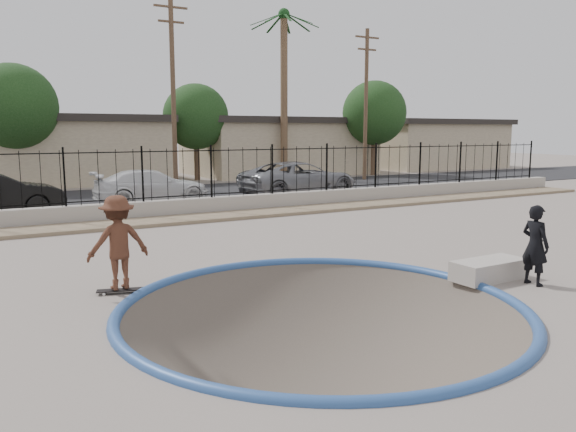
% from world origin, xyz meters
% --- Properties ---
extents(ground, '(120.00, 120.00, 2.20)m').
position_xyz_m(ground, '(0.00, 12.00, -1.10)').
color(ground, '#71655E').
rests_on(ground, ground).
extents(bowl_pit, '(6.84, 6.84, 1.80)m').
position_xyz_m(bowl_pit, '(0.00, -1.00, 0.00)').
color(bowl_pit, '#494138').
rests_on(bowl_pit, ground).
extents(coping_ring, '(7.04, 7.04, 0.20)m').
position_xyz_m(coping_ring, '(0.00, -1.00, 0.00)').
color(coping_ring, '#2B4E8B').
rests_on(coping_ring, ground).
extents(rock_strip, '(42.00, 1.60, 0.11)m').
position_xyz_m(rock_strip, '(0.00, 9.20, 0.06)').
color(rock_strip, '#9F8568').
rests_on(rock_strip, ground).
extents(retaining_wall, '(42.00, 0.45, 0.60)m').
position_xyz_m(retaining_wall, '(0.00, 10.30, 0.30)').
color(retaining_wall, gray).
rests_on(retaining_wall, ground).
extents(fence, '(40.00, 0.04, 1.80)m').
position_xyz_m(fence, '(0.00, 10.30, 1.50)').
color(fence, black).
rests_on(fence, retaining_wall).
extents(street, '(90.00, 8.00, 0.04)m').
position_xyz_m(street, '(0.00, 17.00, 0.02)').
color(street, black).
rests_on(street, ground).
extents(house_center, '(10.60, 8.60, 3.90)m').
position_xyz_m(house_center, '(0.00, 26.50, 1.97)').
color(house_center, tan).
rests_on(house_center, ground).
extents(house_east, '(12.60, 8.60, 3.90)m').
position_xyz_m(house_east, '(14.00, 26.50, 1.97)').
color(house_east, tan).
rests_on(house_east, ground).
extents(house_east_far, '(11.60, 8.60, 3.90)m').
position_xyz_m(house_east_far, '(28.00, 26.50, 1.97)').
color(house_east_far, tan).
rests_on(house_east_far, ground).
extents(palm_right, '(2.30, 2.30, 10.30)m').
position_xyz_m(palm_right, '(12.00, 22.00, 7.33)').
color(palm_right, brown).
rests_on(palm_right, ground).
extents(utility_pole_mid, '(1.70, 0.24, 9.50)m').
position_xyz_m(utility_pole_mid, '(4.00, 19.00, 4.96)').
color(utility_pole_mid, '#473323').
rests_on(utility_pole_mid, ground).
extents(utility_pole_right, '(1.70, 0.24, 9.00)m').
position_xyz_m(utility_pole_right, '(16.00, 19.00, 4.70)').
color(utility_pole_right, '#473323').
rests_on(utility_pole_right, ground).
extents(street_tree_left, '(4.32, 4.32, 6.36)m').
position_xyz_m(street_tree_left, '(-3.00, 23.00, 4.19)').
color(street_tree_left, '#473323').
rests_on(street_tree_left, ground).
extents(street_tree_mid, '(3.96, 3.96, 5.83)m').
position_xyz_m(street_tree_mid, '(7.00, 24.00, 3.84)').
color(street_tree_mid, '#473323').
rests_on(street_tree_mid, ground).
extents(street_tree_right, '(4.32, 4.32, 6.36)m').
position_xyz_m(street_tree_right, '(19.00, 22.00, 4.19)').
color(street_tree_right, '#473323').
rests_on(street_tree_right, ground).
extents(skater, '(1.15, 0.69, 1.74)m').
position_xyz_m(skater, '(-2.80, 1.60, 0.87)').
color(skater, brown).
rests_on(skater, ground).
extents(skateboard, '(0.87, 0.44, 0.07)m').
position_xyz_m(skateboard, '(-2.80, 1.60, 0.06)').
color(skateboard, black).
rests_on(skateboard, ground).
extents(videographer, '(0.38, 0.58, 1.59)m').
position_xyz_m(videographer, '(4.44, -1.79, 0.79)').
color(videographer, black).
rests_on(videographer, ground).
extents(concrete_ledge, '(1.61, 0.73, 0.40)m').
position_xyz_m(concrete_ledge, '(4.00, -1.08, 0.20)').
color(concrete_ledge, '#A9A096').
rests_on(concrete_ledge, ground).
extents(car_c, '(4.79, 2.08, 1.37)m').
position_xyz_m(car_c, '(1.42, 14.24, 0.72)').
color(car_c, silver).
rests_on(car_c, street).
extents(car_d, '(5.87, 3.12, 1.57)m').
position_xyz_m(car_d, '(8.12, 13.55, 0.82)').
color(car_d, gray).
rests_on(car_d, street).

